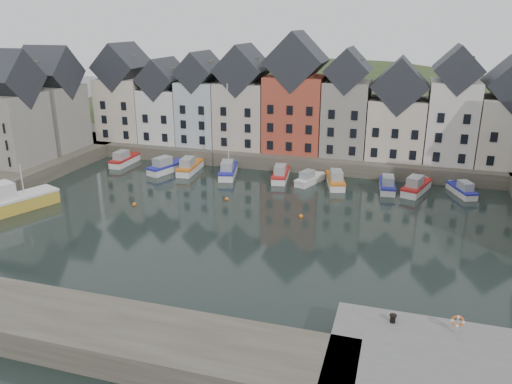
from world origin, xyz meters
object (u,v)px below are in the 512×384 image
at_px(boat_d, 228,170).
at_px(mooring_bollard, 393,318).
at_px(boat_a, 124,160).
at_px(large_vessel, 5,202).
at_px(life_ring_post, 458,321).

relative_size(boat_d, mooring_bollard, 23.48).
xyz_separation_m(boat_a, large_vessel, (-2.06, -22.33, 0.59)).
bearing_deg(mooring_bollard, life_ring_post, -0.82).
bearing_deg(mooring_bollard, boat_d, 125.13).
distance_m(boat_d, mooring_bollard, 41.85).
xyz_separation_m(boat_d, life_ring_post, (28.03, -34.27, 2.01)).
height_order(large_vessel, mooring_bollard, large_vessel).
height_order(large_vessel, life_ring_post, large_vessel).
relative_size(boat_a, large_vessel, 0.58).
xyz_separation_m(boat_a, boat_d, (17.43, -1.12, 0.12)).
height_order(boat_d, large_vessel, boat_d).
bearing_deg(boat_d, large_vessel, -145.99).
distance_m(boat_a, large_vessel, 22.44).
relative_size(boat_d, large_vessel, 1.17).
bearing_deg(life_ring_post, boat_d, 129.28).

